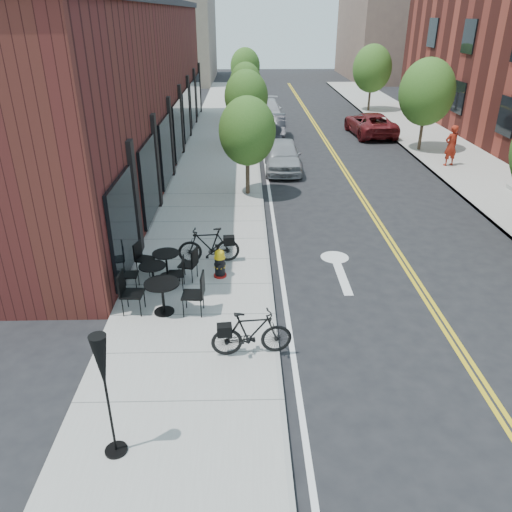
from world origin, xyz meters
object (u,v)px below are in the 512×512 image
object	(u,v)px
bistro_set_a	(163,293)
bistro_set_c	(166,261)
parked_car_far	(370,124)
parked_car_c	(267,111)
pedestrian	(451,145)
bicycle_right	(252,333)
bistro_set_b	(153,273)
parked_car_b	(272,128)
patio_umbrella	(103,372)
fire_hydrant	(220,264)
parked_car_a	(283,155)
bicycle_left	(209,245)

from	to	relation	value
bistro_set_a	bistro_set_c	distance (m)	1.87
bistro_set_c	parked_car_far	size ratio (longest dim) A/B	0.36
parked_car_c	pedestrian	bearing A→B (deg)	-53.80
bicycle_right	bistro_set_a	world-z (taller)	bistro_set_a
bistro_set_a	bicycle_right	bearing A→B (deg)	-35.41
bistro_set_b	parked_car_far	world-z (taller)	parked_car_far
parked_car_far	parked_car_b	bearing A→B (deg)	7.89
bicycle_right	parked_car_b	world-z (taller)	parked_car_b
patio_umbrella	fire_hydrant	bearing A→B (deg)	76.42
parked_car_a	parked_car_c	world-z (taller)	parked_car_c
bistro_set_c	parked_car_a	bearing A→B (deg)	86.63
parked_car_b	pedestrian	distance (m)	10.04
patio_umbrella	parked_car_a	distance (m)	17.34
bicycle_right	bicycle_left	bearing A→B (deg)	9.46
parked_car_b	parked_car_c	bearing A→B (deg)	95.24
bistro_set_c	bistro_set_b	bearing A→B (deg)	-94.29
fire_hydrant	pedestrian	xyz separation A→B (m)	(10.44, 10.96, 0.56)
fire_hydrant	pedestrian	bearing A→B (deg)	30.04
bistro_set_a	bistro_set_c	size ratio (longest dim) A/B	1.13
bistro_set_a	pedestrian	xyz separation A→B (m)	(11.72, 12.78, 0.42)
bistro_set_c	patio_umbrella	world-z (taller)	patio_umbrella
bicycle_left	bistro_set_a	size ratio (longest dim) A/B	0.90
fire_hydrant	bicycle_right	size ratio (longest dim) A/B	0.48
bistro_set_a	parked_car_b	xyz separation A→B (m)	(3.60, 18.67, 0.06)
patio_umbrella	parked_car_c	distance (m)	28.80
parked_car_a	bicycle_right	bearing A→B (deg)	-95.40
patio_umbrella	bicycle_right	bearing A→B (deg)	48.56
fire_hydrant	parked_car_far	world-z (taller)	parked_car_far
parked_car_c	bicycle_left	bearing A→B (deg)	-96.21
patio_umbrella	parked_car_c	xyz separation A→B (m)	(3.69, 28.54, -1.06)
bistro_set_b	parked_car_a	world-z (taller)	parked_car_a
patio_umbrella	parked_car_far	distance (m)	26.11
bistro_set_a	pedestrian	size ratio (longest dim) A/B	1.04
fire_hydrant	bicycle_right	bearing A→B (deg)	-93.16
bicycle_left	fire_hydrant	bearing A→B (deg)	16.98
bicycle_right	patio_umbrella	bearing A→B (deg)	133.04
bistro_set_c	pedestrian	xyz separation A→B (m)	(11.90, 10.92, 0.49)
pedestrian	bicycle_right	bearing A→B (deg)	38.37
patio_umbrella	pedestrian	size ratio (longest dim) A/B	1.22
parked_car_b	parked_car_far	distance (m)	6.10
bistro_set_c	parked_car_b	size ratio (longest dim) A/B	0.41
patio_umbrella	parked_car_far	size ratio (longest dim) A/B	0.47
bicycle_left	bicycle_right	size ratio (longest dim) A/B	1.03
fire_hydrant	parked_car_a	size ratio (longest dim) A/B	0.20
bistro_set_c	patio_umbrella	distance (m)	6.26
parked_car_c	fire_hydrant	bearing A→B (deg)	-95.05
bistro_set_b	bistro_set_c	size ratio (longest dim) A/B	0.93
fire_hydrant	parked_car_a	world-z (taller)	parked_car_a
bicycle_left	bistro_set_b	size ratio (longest dim) A/B	1.09
pedestrian	parked_car_b	bearing A→B (deg)	-53.95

